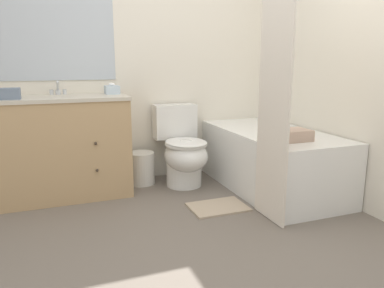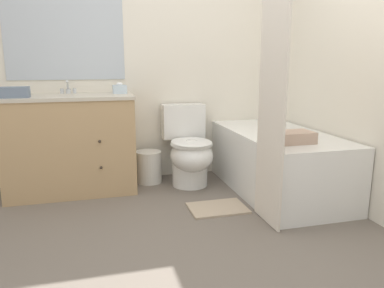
% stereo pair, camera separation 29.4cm
% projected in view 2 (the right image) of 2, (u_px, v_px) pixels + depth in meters
% --- Properties ---
extents(ground_plane, '(14.00, 14.00, 0.00)m').
position_uv_depth(ground_plane, '(201.00, 253.00, 2.32)').
color(ground_plane, '#6B6056').
extents(wall_back, '(8.00, 0.06, 2.50)m').
position_uv_depth(wall_back, '(152.00, 52.00, 3.64)').
color(wall_back, silver).
rests_on(wall_back, ground_plane).
extents(wall_right, '(0.05, 2.67, 2.50)m').
position_uv_depth(wall_right, '(331.00, 51.00, 3.18)').
color(wall_right, silver).
rests_on(wall_right, ground_plane).
extents(vanity_cabinet, '(1.12, 0.57, 0.88)m').
position_uv_depth(vanity_cabinet, '(71.00, 143.00, 3.34)').
color(vanity_cabinet, tan).
rests_on(vanity_cabinet, ground_plane).
extents(sink_faucet, '(0.14, 0.12, 0.12)m').
position_uv_depth(sink_faucet, '(68.00, 90.00, 3.41)').
color(sink_faucet, silver).
rests_on(sink_faucet, vanity_cabinet).
extents(toilet, '(0.42, 0.66, 0.75)m').
position_uv_depth(toilet, '(189.00, 151.00, 3.55)').
color(toilet, white).
rests_on(toilet, ground_plane).
extents(bathtub, '(0.75, 1.50, 0.55)m').
position_uv_depth(bathtub, '(277.00, 162.00, 3.37)').
color(bathtub, white).
rests_on(bathtub, ground_plane).
extents(shower_curtain, '(0.01, 0.39, 1.95)m').
position_uv_depth(shower_curtain, '(272.00, 88.00, 2.56)').
color(shower_curtain, silver).
rests_on(shower_curtain, ground_plane).
extents(wastebasket, '(0.25, 0.25, 0.31)m').
position_uv_depth(wastebasket, '(149.00, 167.00, 3.65)').
color(wastebasket, silver).
rests_on(wastebasket, ground_plane).
extents(tissue_box, '(0.12, 0.15, 0.10)m').
position_uv_depth(tissue_box, '(120.00, 89.00, 3.43)').
color(tissue_box, silver).
rests_on(tissue_box, vanity_cabinet).
extents(hand_towel_folded, '(0.24, 0.13, 0.09)m').
position_uv_depth(hand_towel_folded, '(14.00, 92.00, 3.01)').
color(hand_towel_folded, slate).
rests_on(hand_towel_folded, vanity_cabinet).
extents(bath_towel_folded, '(0.33, 0.21, 0.09)m').
position_uv_depth(bath_towel_folded, '(291.00, 137.00, 2.87)').
color(bath_towel_folded, tan).
rests_on(bath_towel_folded, bathtub).
extents(bath_mat, '(0.46, 0.33, 0.02)m').
position_uv_depth(bath_mat, '(218.00, 208.00, 3.01)').
color(bath_mat, tan).
rests_on(bath_mat, ground_plane).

